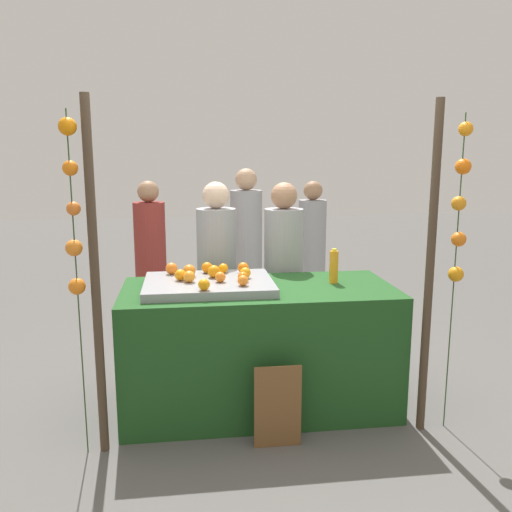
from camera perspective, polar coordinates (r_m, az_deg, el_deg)
name	(u,v)px	position (r m, az deg, el deg)	size (l,w,h in m)	color
ground_plane	(259,405)	(4.19, 0.28, -15.50)	(24.00, 24.00, 0.00)	#565451
stall_counter	(259,347)	(4.00, 0.28, -9.66)	(1.95, 0.89, 0.91)	#1E4C1E
orange_tray	(209,284)	(3.84, -5.05, -3.03)	(0.91, 0.68, 0.06)	gray
orange_0	(189,277)	(3.78, -7.10, -2.18)	(0.08, 0.08, 0.08)	orange
orange_1	(243,277)	(3.76, -1.38, -2.23)	(0.07, 0.07, 0.07)	orange
orange_2	(207,268)	(4.05, -5.21, -1.23)	(0.08, 0.08, 0.08)	orange
orange_3	(223,268)	(4.05, -3.50, -1.31)	(0.07, 0.07, 0.07)	orange
orange_4	(243,268)	(4.03, -1.37, -1.26)	(0.08, 0.08, 0.08)	orange
orange_5	(243,281)	(3.65, -1.39, -2.62)	(0.07, 0.07, 0.07)	orange
orange_6	(220,277)	(3.76, -3.81, -2.24)	(0.07, 0.07, 0.07)	orange
orange_7	(189,271)	(3.94, -7.09, -1.56)	(0.09, 0.09, 0.09)	orange
orange_8	(245,273)	(3.87, -1.14, -1.80)	(0.08, 0.08, 0.08)	orange
orange_9	(171,268)	(4.04, -8.96, -1.32)	(0.09, 0.09, 0.09)	orange
orange_10	(214,271)	(3.90, -4.49, -1.64)	(0.09, 0.09, 0.09)	orange
orange_11	(180,275)	(3.84, -8.03, -2.01)	(0.08, 0.08, 0.08)	orange
orange_12	(204,285)	(3.55, -5.54, -3.04)	(0.08, 0.08, 0.08)	orange
juice_bottle	(334,267)	(4.01, 8.25, -1.12)	(0.07, 0.07, 0.26)	orange
chalkboard_sign	(278,407)	(3.56, 2.30, -15.72)	(0.30, 0.03, 0.56)	brown
vendor_left	(217,285)	(4.55, -4.16, -3.13)	(0.33, 0.33, 1.63)	#99999E
vendor_right	(283,285)	(4.57, 2.90, -3.09)	(0.33, 0.33, 1.62)	#99999E
crowd_person_0	(246,253)	(5.80, -1.03, 0.28)	(0.34, 0.34, 1.70)	#99999E
crowd_person_1	(151,264)	(5.60, -11.09, -0.85)	(0.32, 0.32, 1.59)	maroon
crowd_person_2	(312,255)	(6.12, 5.93, 0.14)	(0.31, 0.31, 1.55)	#99999E
canopy_post_left	(95,282)	(3.36, -16.67, -2.70)	(0.06, 0.06, 2.20)	#473828
canopy_post_right	(430,272)	(3.67, 17.94, -1.66)	(0.06, 0.06, 2.20)	#473828
garland_strand_left	(73,212)	(3.30, -18.88, 4.45)	(0.11, 0.11, 2.11)	#2D4C23
garland_strand_right	(460,209)	(3.69, 20.83, 4.72)	(0.11, 0.11, 2.11)	#2D4C23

